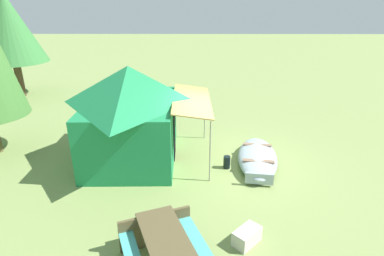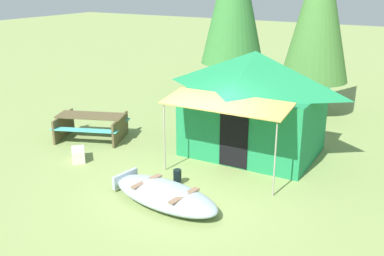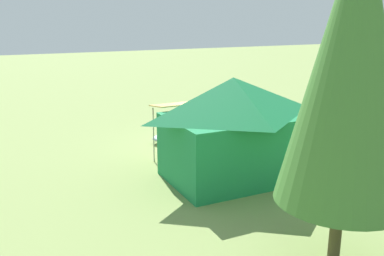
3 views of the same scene
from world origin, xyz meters
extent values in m
plane|color=#819552|center=(0.00, 0.00, 0.00)|extent=(80.00, 80.00, 0.00)
ellipsoid|color=#9AABB6|center=(-0.04, -1.02, 0.20)|extent=(2.83, 1.51, 0.40)
ellipsoid|color=#363B3F|center=(-0.04, -1.02, 0.23)|extent=(2.59, 1.35, 0.14)
cube|color=#82614B|center=(0.49, -1.10, 0.36)|extent=(0.27, 0.87, 0.04)
cube|color=#82614B|center=(-0.57, -0.94, 0.36)|extent=(0.27, 0.87, 0.04)
cube|color=#9AABB6|center=(-1.26, -0.84, 0.22)|extent=(0.19, 0.72, 0.30)
cube|color=#1D8249|center=(0.37, 2.68, 0.89)|extent=(3.43, 2.53, 1.78)
pyramid|color=#1D8249|center=(0.37, 2.68, 2.29)|extent=(3.70, 2.74, 1.02)
cube|color=black|center=(0.39, 1.43, 0.75)|extent=(0.76, 0.04, 1.43)
cube|color=tan|center=(0.40, 0.91, 1.83)|extent=(3.06, 1.12, 0.18)
cylinder|color=gray|center=(1.83, 0.48, 0.85)|extent=(0.04, 0.04, 1.69)
cylinder|color=gray|center=(-1.01, 0.43, 0.85)|extent=(0.04, 0.04, 1.69)
cube|color=brown|center=(-4.20, 1.26, 0.72)|extent=(2.10, 1.39, 0.04)
cube|color=#4BB4AD|center=(-3.99, 0.73, 0.46)|extent=(1.93, 0.97, 0.04)
cube|color=#4BB4AD|center=(-4.41, 1.79, 0.46)|extent=(1.93, 0.97, 0.04)
cube|color=brown|center=(-5.02, 0.93, 0.35)|extent=(0.58, 1.33, 0.70)
cube|color=brown|center=(-3.37, 1.59, 0.35)|extent=(0.58, 1.33, 0.70)
cube|color=beige|center=(-3.35, -0.20, 0.16)|extent=(0.65, 0.64, 0.32)
cylinder|color=black|center=(-0.31, -0.10, 0.18)|extent=(0.22, 0.22, 0.37)
cylinder|color=brown|center=(0.72, 7.05, 0.62)|extent=(0.22, 0.22, 1.24)
cone|color=#437934|center=(0.72, 7.05, 3.66)|extent=(2.28, 2.28, 4.84)
cylinder|color=#493E33|center=(-2.97, 8.30, 0.66)|extent=(0.22, 0.22, 1.31)
camera|label=1|loc=(-8.31, 0.85, 4.45)|focal=29.51mm
camera|label=2|loc=(4.82, -8.13, 4.61)|focal=41.88mm
camera|label=3|loc=(5.94, 12.23, 4.38)|focal=39.76mm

